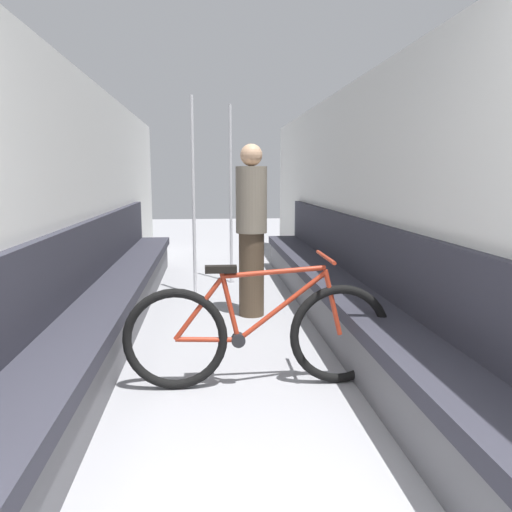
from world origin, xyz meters
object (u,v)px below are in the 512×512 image
(bicycle, at_px, (259,334))
(grab_pole_far, at_px, (194,201))
(grab_pole_near, at_px, (231,198))
(bench_seat_row_right, at_px, (338,291))
(bench_seat_row_left, at_px, (112,296))
(passenger_standing, at_px, (251,229))

(bicycle, distance_m, grab_pole_far, 2.71)
(bicycle, xyz_separation_m, grab_pole_near, (-0.03, 3.25, 0.73))
(bench_seat_row_right, xyz_separation_m, bicycle, (-0.88, -1.32, 0.04))
(bicycle, bearing_deg, bench_seat_row_left, 121.08)
(bench_seat_row_left, xyz_separation_m, bench_seat_row_right, (2.05, 0.00, 0.00))
(grab_pole_near, xyz_separation_m, grab_pole_far, (-0.45, -0.68, 0.00))
(bicycle, relative_size, grab_pole_near, 0.78)
(passenger_standing, bearing_deg, grab_pole_near, -105.88)
(grab_pole_near, distance_m, passenger_standing, 1.59)
(bicycle, xyz_separation_m, passenger_standing, (0.10, 1.68, 0.50))
(grab_pole_far, bearing_deg, bench_seat_row_right, -42.83)
(bench_seat_row_right, relative_size, bicycle, 3.62)
(grab_pole_far, relative_size, passenger_standing, 1.34)
(grab_pole_far, distance_m, passenger_standing, 1.08)
(bicycle, bearing_deg, bench_seat_row_right, 45.67)
(grab_pole_near, height_order, grab_pole_far, same)
(bench_seat_row_right, relative_size, grab_pole_near, 2.82)
(bench_seat_row_right, distance_m, grab_pole_near, 2.27)
(bench_seat_row_left, xyz_separation_m, grab_pole_near, (1.15, 1.93, 0.78))
(bench_seat_row_right, bearing_deg, bench_seat_row_left, 180.00)
(bench_seat_row_left, relative_size, grab_pole_far, 2.82)
(bicycle, distance_m, grab_pole_near, 3.33)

